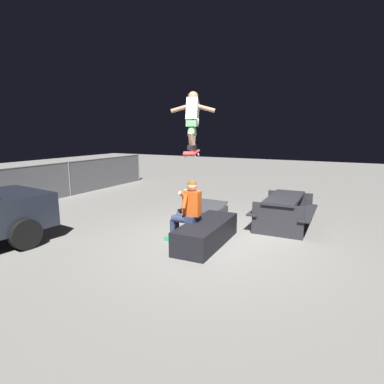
{
  "coord_description": "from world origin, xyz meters",
  "views": [
    {
      "loc": [
        -5.75,
        -2.54,
        2.24
      ],
      "look_at": [
        -0.29,
        0.29,
        1.06
      ],
      "focal_mm": 29.59,
      "sensor_mm": 36.0,
      "label": 1
    }
  ],
  "objects_px": {
    "skater_airborne": "(192,118)",
    "kicker_ramp": "(203,212)",
    "ledge_box_main": "(207,233)",
    "skateboard": "(192,153)",
    "picnic_table_back": "(284,207)",
    "person_sitting_on_ledge": "(187,208)"
  },
  "relations": [
    {
      "from": "ledge_box_main",
      "to": "skateboard",
      "type": "relative_size",
      "value": 1.83
    },
    {
      "from": "person_sitting_on_ledge",
      "to": "picnic_table_back",
      "type": "distance_m",
      "value": 2.5
    },
    {
      "from": "ledge_box_main",
      "to": "person_sitting_on_ledge",
      "type": "distance_m",
      "value": 0.63
    },
    {
      "from": "person_sitting_on_ledge",
      "to": "skater_airborne",
      "type": "relative_size",
      "value": 1.16
    },
    {
      "from": "ledge_box_main",
      "to": "picnic_table_back",
      "type": "bearing_deg",
      "value": -31.24
    },
    {
      "from": "kicker_ramp",
      "to": "picnic_table_back",
      "type": "bearing_deg",
      "value": -95.6
    },
    {
      "from": "ledge_box_main",
      "to": "skateboard",
      "type": "bearing_deg",
      "value": 81.14
    },
    {
      "from": "skateboard",
      "to": "picnic_table_back",
      "type": "relative_size",
      "value": 0.6
    },
    {
      "from": "ledge_box_main",
      "to": "kicker_ramp",
      "type": "xyz_separation_m",
      "value": [
        2.1,
        1.06,
        -0.17
      ]
    },
    {
      "from": "skater_airborne",
      "to": "kicker_ramp",
      "type": "distance_m",
      "value": 3.23
    },
    {
      "from": "picnic_table_back",
      "to": "person_sitting_on_ledge",
      "type": "bearing_deg",
      "value": 142.05
    },
    {
      "from": "kicker_ramp",
      "to": "picnic_table_back",
      "type": "height_order",
      "value": "picnic_table_back"
    },
    {
      "from": "ledge_box_main",
      "to": "kicker_ramp",
      "type": "distance_m",
      "value": 2.36
    },
    {
      "from": "person_sitting_on_ledge",
      "to": "skateboard",
      "type": "xyz_separation_m",
      "value": [
        0.14,
        -0.03,
        1.11
      ]
    },
    {
      "from": "ledge_box_main",
      "to": "skater_airborne",
      "type": "relative_size",
      "value": 1.68
    },
    {
      "from": "skater_airborne",
      "to": "picnic_table_back",
      "type": "distance_m",
      "value": 3.08
    },
    {
      "from": "skateboard",
      "to": "kicker_ramp",
      "type": "xyz_separation_m",
      "value": [
        2.04,
        0.71,
        -1.76
      ]
    },
    {
      "from": "person_sitting_on_ledge",
      "to": "skater_airborne",
      "type": "height_order",
      "value": "skater_airborne"
    },
    {
      "from": "picnic_table_back",
      "to": "skater_airborne",
      "type": "bearing_deg",
      "value": 139.42
    },
    {
      "from": "skateboard",
      "to": "ledge_box_main",
      "type": "bearing_deg",
      "value": -98.86
    },
    {
      "from": "ledge_box_main",
      "to": "skateboard",
      "type": "xyz_separation_m",
      "value": [
        0.06,
        0.36,
        1.59
      ]
    },
    {
      "from": "person_sitting_on_ledge",
      "to": "skateboard",
      "type": "distance_m",
      "value": 1.12
    }
  ]
}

